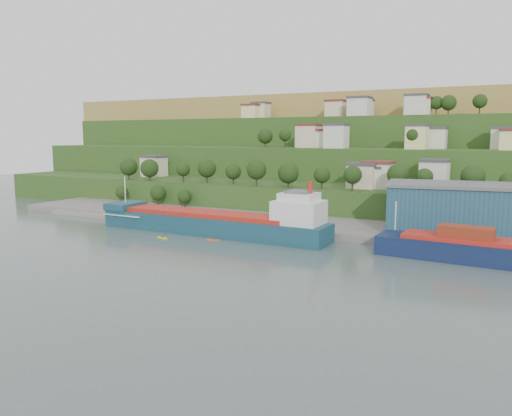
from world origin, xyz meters
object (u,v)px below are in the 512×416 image
Objects in this scene: cargo_ship_near at (217,224)px; kayak_orange at (213,239)px; warehouse at (449,208)px; caravan at (127,207)px.

cargo_ship_near is 21.07× the size of kayak_orange.
cargo_ship_near is 2.06× the size of warehouse.
cargo_ship_near is at bearing 95.97° from kayak_orange.
caravan is (-44.65, 13.90, -0.01)m from cargo_ship_near.
kayak_orange is at bearing -159.77° from warehouse.
warehouse is at bearing -16.35° from caravan.
caravan is (-101.75, -7.33, -5.64)m from warehouse.
cargo_ship_near is 10.03× the size of caravan.
warehouse is (57.11, 21.23, 5.63)m from cargo_ship_near.
kayak_orange is at bearing -64.10° from cargo_ship_near.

